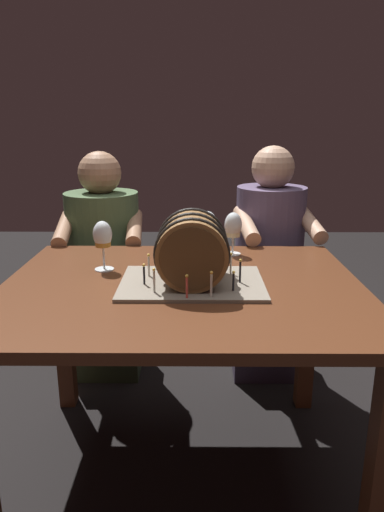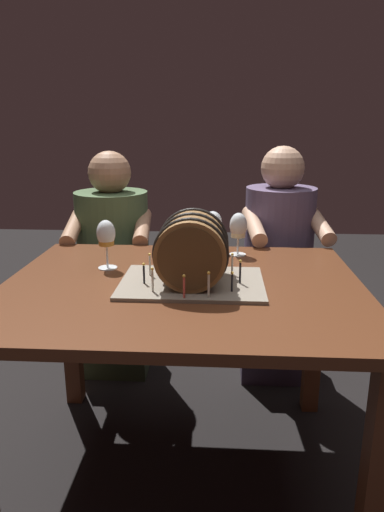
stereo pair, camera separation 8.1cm
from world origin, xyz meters
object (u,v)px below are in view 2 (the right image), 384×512
Objects in this scene: barrel_cake at (192,253)px; wine_glass_rose at (213,224)px; wine_glass_amber at (106,236)px; person_seated_left at (114,271)px; dining_table at (182,314)px; wine_glass_white at (238,228)px; person_seated_right at (277,274)px.

barrel_cake is 0.43m from wine_glass_rose.
wine_glass_amber is 0.47m from wine_glass_rose.
person_seated_left is at bearing 101.37° from wine_glass_amber.
wine_glass_white is (0.20, 0.36, 0.23)m from dining_table.
wine_glass_rose is at bearing 154.07° from wine_glass_white.
person_seated_left is at bearing 146.73° from wine_glass_white.
wine_glass_white is 0.15× the size of person_seated_left.
wine_glass_amber reaches higher than dining_table.
wine_glass_rose is 0.58m from person_seated_right.
wine_glass_rose reaches higher than dining_table.
dining_table is 0.48m from wine_glass_rose.
dining_table is 0.88m from person_seated_right.
wine_glass_white is at bearing -33.27° from person_seated_left.
person_seated_right is (0.22, 0.40, -0.33)m from wine_glass_white.
barrel_cake is 0.92m from person_seated_right.
wine_glass_white is (0.16, 0.37, 0.00)m from barrel_cake.
person_seated_left reaches higher than wine_glass_rose.
barrel_cake reaches higher than wine_glass_white.
wine_glass_amber is 0.16× the size of person_seated_left.
dining_table is 6.95× the size of wine_glass_white.
dining_table is at bearing -118.55° from person_seated_right.
person_seated_right reaches higher than person_seated_left.
dining_table is at bearing -118.71° from wine_glass_white.
wine_glass_amber reaches higher than wine_glass_rose.
wine_glass_amber is at bearing 152.78° from dining_table.
person_seated_left is (-0.51, 0.35, -0.33)m from wine_glass_rose.
wine_glass_white is at bearing -118.41° from person_seated_right.
wine_glass_amber is 1.05× the size of wine_glass_white.
wine_glass_rose is (0.09, 0.41, 0.23)m from dining_table.
barrel_cake is (0.03, -0.01, 0.22)m from dining_table.
barrel_cake is 0.41× the size of person_seated_right.
person_seated_right is (0.38, 0.78, -0.32)m from barrel_cake.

